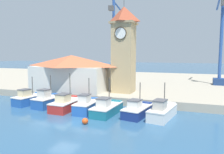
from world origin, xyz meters
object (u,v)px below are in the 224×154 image
Objects in this scene: fishing_boat_left_outer at (48,101)px; fishing_boat_right_inner at (162,111)px; fishing_boat_mid_right at (138,110)px; fishing_boat_center at (107,108)px; port_crane_near at (114,49)px; fishing_boat_far_left at (29,99)px; fishing_boat_left_inner at (67,104)px; clock_tower at (124,48)px; fishing_boat_mid_left at (87,106)px; mooring_buoy at (85,121)px; warehouse_left at (72,72)px; port_crane_far at (221,48)px.

fishing_boat_left_outer is 14.31m from fishing_boat_right_inner.
fishing_boat_left_outer is 0.88× the size of fishing_boat_mid_right.
fishing_boat_center is 25.56m from port_crane_near.
fishing_boat_mid_right is (14.95, -0.43, -0.08)m from fishing_boat_far_left.
fishing_boat_center is (5.26, -0.27, -0.04)m from fishing_boat_left_inner.
port_crane_near is at bearing 115.00° from clock_tower.
fishing_boat_mid_left is at bearing 179.77° from fishing_boat_center.
fishing_boat_mid_left is 0.31× the size of clock_tower.
fishing_boat_center is 8.37× the size of mooring_buoy.
fishing_boat_right_inner is 0.44× the size of warehouse_left.
fishing_boat_right_inner is 8.61× the size of mooring_buoy.
clock_tower reaches higher than mooring_buoy.
port_crane_near is (-10.95, 22.79, 7.17)m from fishing_boat_mid_right.
fishing_boat_left_inner reaches higher than mooring_buoy.
fishing_boat_center is (11.57, -0.98, -0.06)m from fishing_boat_far_left.
fishing_boat_center is at bearing -72.04° from port_crane_near.
fishing_boat_left_inner is at bearing -63.53° from warehouse_left.
fishing_boat_mid_left reaches higher than mooring_buoy.
fishing_boat_left_inner is 0.37× the size of clock_tower.
fishing_boat_mid_right is at bearing -1.66° from fishing_boat_far_left.
clock_tower is (7.55, 8.11, 6.83)m from fishing_boat_left_outer.
fishing_boat_right_inner is (2.62, 0.11, 0.06)m from fishing_boat_mid_right.
fishing_boat_mid_right is (3.38, 0.55, -0.02)m from fishing_boat_center.
fishing_boat_left_inner is 1.04× the size of fishing_boat_center.
fishing_boat_left_inner is at bearing -6.90° from fishing_boat_left_outer.
warehouse_left is at bearing 154.94° from fishing_boat_right_inner.
warehouse_left is at bearing 130.36° from fishing_boat_mid_left.
port_crane_far reaches higher than port_crane_near.
warehouse_left is 16.26m from port_crane_near.
mooring_buoy is (-6.71, -4.56, -0.42)m from fishing_boat_right_inner.
clock_tower is 19.54m from port_crane_far.
port_crane_near reaches higher than fishing_boat_mid_left.
warehouse_left reaches higher than mooring_buoy.
clock_tower is 16.10m from port_crane_near.
fishing_boat_left_outer is 0.82× the size of fishing_boat_left_inner.
fishing_boat_right_inner is at bearing -1.06° from fishing_boat_far_left.
mooring_buoy is at bearing -75.86° from port_crane_near.
fishing_boat_far_left is at bearing 175.14° from fishing_boat_center.
port_crane_near is (-7.56, 23.34, 7.16)m from fishing_boat_center.
fishing_boat_left_inner is 2.83m from fishing_boat_mid_left.
mooring_buoy is at bearing -30.85° from fishing_boat_left_outer.
fishing_boat_left_inner is at bearing 177.02° from fishing_boat_center.
warehouse_left reaches higher than fishing_boat_right_inner.
fishing_boat_left_outer reaches higher than fishing_boat_right_inner.
fishing_boat_mid_left is at bearing -175.61° from fishing_boat_right_inner.
fishing_boat_mid_right is 0.27× the size of port_crane_near.
fishing_boat_right_inner is at bearing 4.39° from fishing_boat_mid_left.
port_crane_far is at bearing 70.77° from fishing_boat_right_inner.
fishing_boat_left_outer is 1.00× the size of fishing_boat_mid_left.
fishing_boat_right_inner is 0.37× the size of clock_tower.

